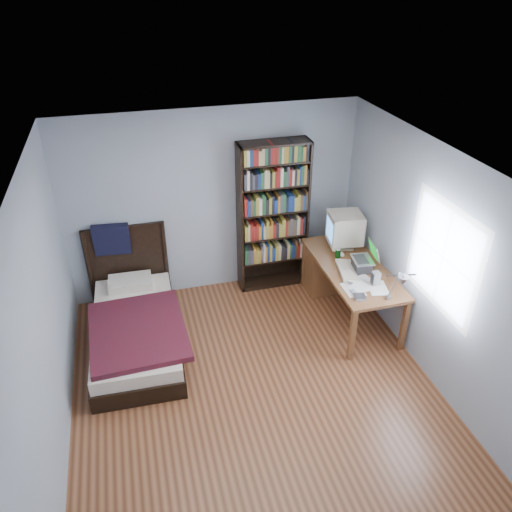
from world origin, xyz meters
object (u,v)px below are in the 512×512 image
desk (336,268)px  bookshelf (273,217)px  crt_monitor (344,228)px  soda_can (338,254)px  speaker (376,278)px  desk_lamp (401,282)px  bed (135,324)px  keyboard (347,270)px  laptop (363,262)px

desk → bookshelf: 1.09m
crt_monitor → bookshelf: (-0.81, 0.49, 0.03)m
soda_can → speaker: bearing=-75.5°
desk_lamp → bed: (-2.66, 1.25, -0.95)m
keyboard → bookshelf: bookshelf is taller
crt_monitor → speaker: 0.93m
desk → laptop: bearing=-81.6°
keyboard → desk_lamp: bearing=-73.1°
soda_can → bed: bed is taller
keyboard → bookshelf: size_ratio=0.23×
desk → desk_lamp: bearing=-90.8°
speaker → soda_can: bearing=106.6°
desk → soda_can: (-0.09, -0.22, 0.37)m
speaker → bed: size_ratio=0.08×
speaker → laptop: bearing=91.8°
desk → desk_lamp: desk_lamp is taller
laptop → soda_can: bearing=117.3°
keyboard → soda_can: size_ratio=4.26×
laptop → soda_can: (-0.18, 0.35, -0.05)m
crt_monitor → desk_lamp: desk_lamp is taller
crt_monitor → bookshelf: bookshelf is taller
soda_can → bed: size_ratio=0.05×
speaker → crt_monitor: bearing=92.9°
desk_lamp → keyboard: desk_lamp is taller
desk_lamp → keyboard: (-0.10, 0.99, -0.46)m
desk_lamp → soda_can: size_ratio=5.21×
keyboard → bed: size_ratio=0.23×
speaker → bookshelf: size_ratio=0.08×
bed → bookshelf: bearing=22.4°
keyboard → soda_can: 0.34m
laptop → keyboard: (-0.20, 0.01, -0.09)m
laptop → bookshelf: bearing=127.7°
bookshelf → crt_monitor: bearing=-31.1°
desk → bed: bed is taller
laptop → bed: (-2.76, 0.27, -0.58)m
keyboard → desk: bearing=89.2°
bookshelf → bed: 2.24m
desk → speaker: speaker is taller
speaker → soda_can: (-0.18, 0.68, -0.03)m
desk → keyboard: (-0.12, -0.56, 0.33)m
desk_lamp → crt_monitor: bearing=86.7°
desk → desk_lamp: size_ratio=2.85×
desk → speaker: size_ratio=10.05×
crt_monitor → bed: bearing=-173.5°
crt_monitor → keyboard: size_ratio=1.01×
crt_monitor → soda_can: size_ratio=4.30×
soda_can → bed: (-2.59, -0.08, -0.53)m
crt_monitor → speaker: crt_monitor is taller
desk → desk_lamp: 1.74m
soda_can → bookshelf: bearing=131.9°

